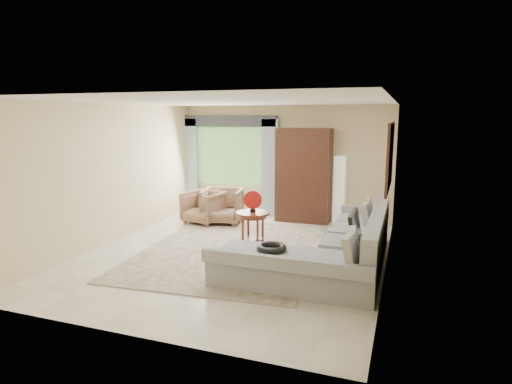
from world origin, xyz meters
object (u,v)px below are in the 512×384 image
at_px(armoire, 304,175).
at_px(floor_lamp, 339,190).
at_px(tv_screen, 355,228).
at_px(coffee_table, 253,228).
at_px(sectional_sofa, 337,252).
at_px(armchair_right, 222,206).
at_px(armchair_left, 204,207).
at_px(potted_plant, 200,204).

xyz_separation_m(armoire, floor_lamp, (0.80, 0.06, -0.30)).
xyz_separation_m(tv_screen, armoire, (-1.50, 3.00, 0.33)).
relative_size(coffee_table, floor_lamp, 0.41).
bearing_deg(sectional_sofa, floor_lamp, 98.33).
relative_size(tv_screen, armoire, 0.35).
distance_m(armchair_right, floor_lamp, 2.63).
bearing_deg(coffee_table, sectional_sofa, -24.72).
distance_m(armchair_right, armoire, 1.95).
distance_m(tv_screen, floor_lamp, 3.14).
relative_size(coffee_table, armchair_left, 0.79).
relative_size(armchair_left, potted_plant, 1.31).
bearing_deg(coffee_table, tv_screen, -24.31).
relative_size(tv_screen, coffee_table, 1.19).
bearing_deg(armoire, armchair_right, -153.46).
xyz_separation_m(coffee_table, armoire, (0.45, 2.12, 0.72)).
bearing_deg(armchair_left, sectional_sofa, -20.42).
bearing_deg(armchair_left, potted_plant, 135.15).
bearing_deg(tv_screen, armoire, 116.54).
xyz_separation_m(sectional_sofa, potted_plant, (-3.65, 2.47, 0.02)).
bearing_deg(sectional_sofa, coffee_table, 155.28).
distance_m(sectional_sofa, tv_screen, 0.52).
relative_size(sectional_sofa, tv_screen, 4.68).
relative_size(coffee_table, armchair_right, 0.72).
height_order(armchair_right, floor_lamp, floor_lamp).
xyz_separation_m(potted_plant, armoire, (2.41, 0.43, 0.75)).
bearing_deg(floor_lamp, coffee_table, -119.83).
height_order(tv_screen, coffee_table, tv_screen).
bearing_deg(floor_lamp, potted_plant, -171.38).
bearing_deg(floor_lamp, armchair_left, -160.49).
distance_m(sectional_sofa, armchair_right, 3.55).
bearing_deg(sectional_sofa, armchair_right, 144.22).
height_order(sectional_sofa, floor_lamp, floor_lamp).
bearing_deg(armoire, potted_plant, -169.96).
bearing_deg(armchair_left, armchair_right, 27.78).
distance_m(coffee_table, potted_plant, 2.59).
bearing_deg(armchair_right, sectional_sofa, -47.37).
height_order(potted_plant, floor_lamp, floor_lamp).
distance_m(coffee_table, armchair_left, 1.98).
xyz_separation_m(sectional_sofa, tv_screen, (0.27, -0.11, 0.44)).
distance_m(armchair_left, armoire, 2.36).
height_order(sectional_sofa, armchair_left, sectional_sofa).
bearing_deg(armchair_left, coffee_table, -26.00).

